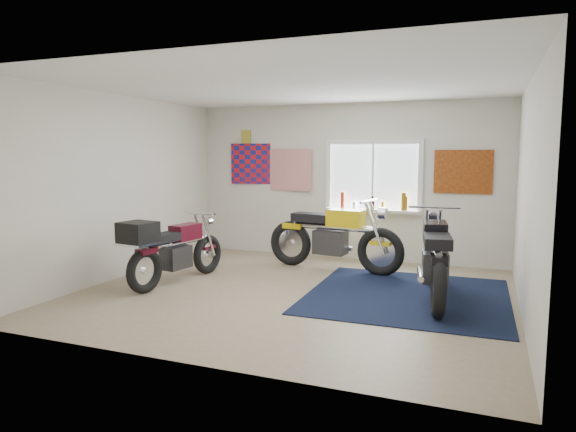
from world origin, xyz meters
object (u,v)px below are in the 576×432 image
at_px(navy_rug, 407,296).
at_px(maroon_tourer, 170,249).
at_px(yellow_triumph, 333,238).
at_px(black_chrome_bike, 435,261).

distance_m(navy_rug, maroon_tourer, 3.29).
bearing_deg(maroon_tourer, yellow_triumph, -38.58).
bearing_deg(maroon_tourer, black_chrome_bike, -71.83).
bearing_deg(black_chrome_bike, yellow_triumph, 47.15).
height_order(navy_rug, maroon_tourer, maroon_tourer).
bearing_deg(navy_rug, black_chrome_bike, -5.15).
bearing_deg(black_chrome_bike, navy_rug, 76.20).
xyz_separation_m(black_chrome_bike, maroon_tourer, (-3.52, -0.59, 0.01)).
relative_size(yellow_triumph, maroon_tourer, 1.19).
bearing_deg(maroon_tourer, navy_rug, -70.33).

